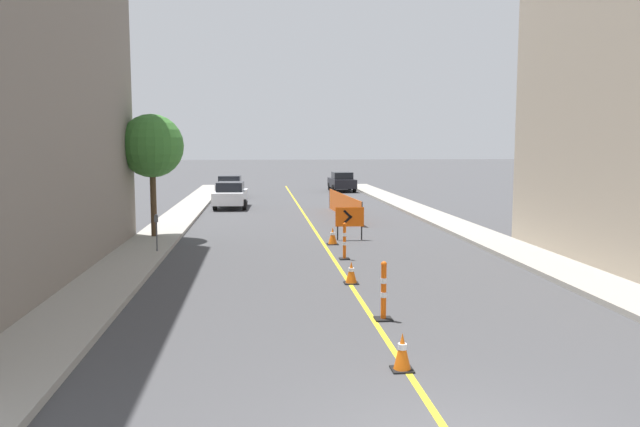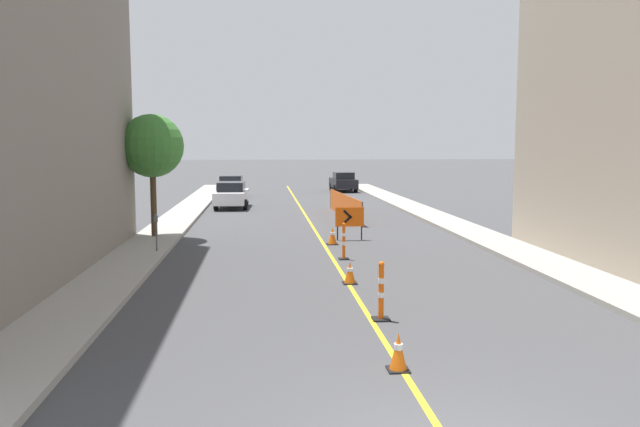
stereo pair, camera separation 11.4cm
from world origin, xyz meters
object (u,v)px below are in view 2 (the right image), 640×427
delineator_post_front (381,294)px  delineator_post_rear (344,243)px  parking_meter_near_curb (156,225)px  arrow_barricade_primary (350,218)px  street_tree_left_near (152,146)px  traffic_cone_third (332,236)px  parked_car_curb_far (343,182)px  parked_car_curb_mid (231,186)px  traffic_cone_nearest (398,352)px  traffic_cone_second (350,273)px  parked_car_curb_near (232,195)px

delineator_post_front → delineator_post_rear: size_ratio=1.05×
delineator_post_rear → parking_meter_near_curb: bearing=167.7°
delineator_post_rear → arrow_barricade_primary: bearing=79.3°
delineator_post_front → street_tree_left_near: street_tree_left_near is taller
traffic_cone_third → parked_car_curb_far: size_ratio=0.15×
parked_car_curb_mid → parked_car_curb_far: same height
traffic_cone_nearest → traffic_cone_third: size_ratio=0.99×
parked_car_curb_far → traffic_cone_second: bearing=-98.6°
parked_car_curb_mid → street_tree_left_near: 20.52m
traffic_cone_nearest → parking_meter_near_curb: parking_meter_near_curb is taller
delineator_post_front → parked_car_curb_near: 25.12m
parked_car_curb_near → parked_car_curb_far: size_ratio=1.01×
traffic_cone_second → street_tree_left_near: size_ratio=0.13×
traffic_cone_nearest → parked_car_curb_mid: 35.90m
traffic_cone_second → parked_car_curb_mid: (-4.60, 28.92, 0.50)m
traffic_cone_third → parking_meter_near_curb: 6.65m
delineator_post_front → arrow_barricade_primary: bearing=85.4°
traffic_cone_third → arrow_barricade_primary: (0.81, 1.02, 0.58)m
traffic_cone_second → delineator_post_rear: size_ratio=0.49×
traffic_cone_third → arrow_barricade_primary: bearing=51.4°
traffic_cone_third → arrow_barricade_primary: arrow_barricade_primary is taller
parked_car_curb_near → traffic_cone_third: bearing=-69.5°
traffic_cone_nearest → traffic_cone_third: (0.41, 13.51, 0.00)m
parking_meter_near_curb → delineator_post_front: bearing=-54.2°
parking_meter_near_curb → arrow_barricade_primary: bearing=21.1°
traffic_cone_third → parked_car_curb_near: (-4.52, 14.29, 0.47)m
parked_car_curb_near → parking_meter_near_curb: (-1.85, -16.05, 0.27)m
delineator_post_front → parking_meter_near_curb: parking_meter_near_curb is taller
traffic_cone_nearest → parked_car_curb_far: bearing=83.8°
arrow_barricade_primary → street_tree_left_near: (-7.86, 0.91, 2.86)m
traffic_cone_second → delineator_post_rear: 3.67m
parked_car_curb_near → traffic_cone_nearest: bearing=-78.6°
delineator_post_front → parked_car_curb_mid: parked_car_curb_mid is taller
traffic_cone_nearest → traffic_cone_third: bearing=88.3°
traffic_cone_nearest → arrow_barricade_primary: 14.59m
parked_car_curb_mid → parked_car_curb_far: (8.87, 4.96, 0.00)m
delineator_post_rear → traffic_cone_third: bearing=90.4°
parked_car_curb_mid → delineator_post_front: bearing=-79.6°
parked_car_curb_near → parking_meter_near_curb: size_ratio=3.40×
traffic_cone_second → arrow_barricade_primary: (1.10, 7.82, 0.60)m
traffic_cone_second → parked_car_curb_mid: 29.29m
traffic_cone_second → traffic_cone_third: (0.29, 6.81, 0.02)m
parked_car_curb_near → parking_meter_near_curb: 16.16m
traffic_cone_nearest → parked_car_curb_far: (4.39, 40.58, 0.47)m
traffic_cone_nearest → traffic_cone_second: size_ratio=1.07×
traffic_cone_nearest → parking_meter_near_curb: size_ratio=0.51×
traffic_cone_third → delineator_post_rear: delineator_post_rear is taller
parked_car_curb_near → street_tree_left_near: (-2.53, -12.36, 2.97)m
street_tree_left_near → delineator_post_rear: bearing=-35.7°
traffic_cone_nearest → delineator_post_rear: size_ratio=0.53×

